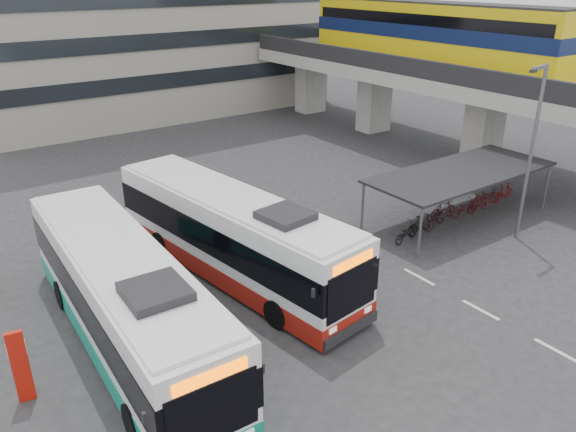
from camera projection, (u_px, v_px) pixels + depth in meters
ground at (375, 296)px, 21.63m from camera, size 120.00×120.00×0.00m
viaduct at (434, 56)px, 37.61m from camera, size 8.00×32.00×9.68m
bike_shelter at (458, 195)px, 27.87m from camera, size 10.00×4.00×2.54m
road_markings at (481, 310)px, 20.73m from camera, size 0.15×7.60×0.01m
bus_main at (232, 235)px, 22.57m from camera, size 4.38×12.93×3.75m
bus_teal at (124, 299)px, 18.15m from camera, size 3.22×12.92×3.79m
pedestrian at (291, 234)px, 24.56m from camera, size 0.47×0.69×1.83m
lamp_post at (532, 144)px, 24.48m from camera, size 1.41×0.31×7.99m
sign_totem_mid at (20, 366)px, 15.94m from camera, size 0.51×0.23×2.35m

